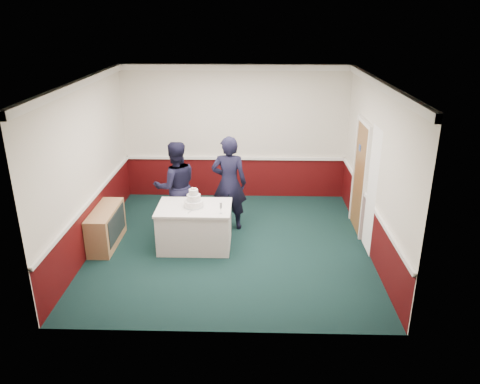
{
  "coord_description": "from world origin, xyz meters",
  "views": [
    {
      "loc": [
        0.4,
        -7.69,
        4.06
      ],
      "look_at": [
        0.18,
        -0.1,
        1.1
      ],
      "focal_mm": 35.0,
      "sensor_mm": 36.0,
      "label": 1
    }
  ],
  "objects_px": {
    "sideboard": "(106,227)",
    "person_woman": "(229,183)",
    "cake_table": "(195,226)",
    "cake_knife": "(191,211)",
    "wedding_cake": "(194,201)",
    "champagne_flute": "(221,206)",
    "person_man": "(176,186)"
  },
  "relations": [
    {
      "from": "cake_table",
      "to": "wedding_cake",
      "type": "distance_m",
      "value": 0.5
    },
    {
      "from": "cake_table",
      "to": "champagne_flute",
      "type": "height_order",
      "value": "champagne_flute"
    },
    {
      "from": "sideboard",
      "to": "person_man",
      "type": "distance_m",
      "value": 1.5
    },
    {
      "from": "cake_knife",
      "to": "champagne_flute",
      "type": "bearing_deg",
      "value": 13.43
    },
    {
      "from": "sideboard",
      "to": "wedding_cake",
      "type": "bearing_deg",
      "value": -1.03
    },
    {
      "from": "cake_knife",
      "to": "person_woman",
      "type": "distance_m",
      "value": 1.21
    },
    {
      "from": "champagne_flute",
      "to": "person_woman",
      "type": "relative_size",
      "value": 0.11
    },
    {
      "from": "person_man",
      "to": "person_woman",
      "type": "distance_m",
      "value": 1.03
    },
    {
      "from": "person_man",
      "to": "person_woman",
      "type": "bearing_deg",
      "value": 163.78
    },
    {
      "from": "person_woman",
      "to": "cake_knife",
      "type": "bearing_deg",
      "value": 61.84
    },
    {
      "from": "cake_knife",
      "to": "wedding_cake",
      "type": "bearing_deg",
      "value": 103.49
    },
    {
      "from": "sideboard",
      "to": "wedding_cake",
      "type": "distance_m",
      "value": 1.73
    },
    {
      "from": "cake_knife",
      "to": "champagne_flute",
      "type": "distance_m",
      "value": 0.55
    },
    {
      "from": "wedding_cake",
      "to": "person_man",
      "type": "distance_m",
      "value": 0.88
    },
    {
      "from": "sideboard",
      "to": "cake_table",
      "type": "relative_size",
      "value": 0.91
    },
    {
      "from": "cake_table",
      "to": "sideboard",
      "type": "bearing_deg",
      "value": 178.97
    },
    {
      "from": "champagne_flute",
      "to": "person_woman",
      "type": "bearing_deg",
      "value": 85.53
    },
    {
      "from": "sideboard",
      "to": "person_man",
      "type": "height_order",
      "value": "person_man"
    },
    {
      "from": "person_woman",
      "to": "person_man",
      "type": "bearing_deg",
      "value": 6.32
    },
    {
      "from": "sideboard",
      "to": "person_woman",
      "type": "relative_size",
      "value": 0.64
    },
    {
      "from": "cake_knife",
      "to": "person_man",
      "type": "distance_m",
      "value": 1.05
    },
    {
      "from": "person_woman",
      "to": "wedding_cake",
      "type": "bearing_deg",
      "value": 57.47
    },
    {
      "from": "person_man",
      "to": "person_woman",
      "type": "height_order",
      "value": "person_woman"
    },
    {
      "from": "sideboard",
      "to": "wedding_cake",
      "type": "height_order",
      "value": "wedding_cake"
    },
    {
      "from": "champagne_flute",
      "to": "person_man",
      "type": "bearing_deg",
      "value": 132.05
    },
    {
      "from": "wedding_cake",
      "to": "cake_knife",
      "type": "distance_m",
      "value": 0.23
    },
    {
      "from": "person_man",
      "to": "wedding_cake",
      "type": "bearing_deg",
      "value": 100.34
    },
    {
      "from": "cake_knife",
      "to": "champagne_flute",
      "type": "xyz_separation_m",
      "value": [
        0.53,
        -0.08,
        0.14
      ]
    },
    {
      "from": "cake_knife",
      "to": "person_woman",
      "type": "bearing_deg",
      "value": 81.02
    },
    {
      "from": "sideboard",
      "to": "person_man",
      "type": "relative_size",
      "value": 0.68
    },
    {
      "from": "person_woman",
      "to": "champagne_flute",
      "type": "bearing_deg",
      "value": 88.37
    },
    {
      "from": "wedding_cake",
      "to": "champagne_flute",
      "type": "bearing_deg",
      "value": -29.25
    }
  ]
}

